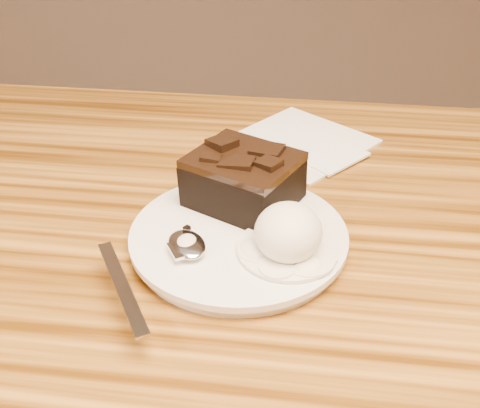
# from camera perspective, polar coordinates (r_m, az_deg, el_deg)

# --- Properties ---
(plate) EXTENTS (0.20, 0.20, 0.02)m
(plate) POSITION_cam_1_polar(r_m,az_deg,el_deg) (0.53, -0.14, -3.48)
(plate) COLOR silver
(plate) RESTS_ON dining_table
(brownie) EXTENTS (0.12, 0.12, 0.04)m
(brownie) POSITION_cam_1_polar(r_m,az_deg,el_deg) (0.55, 0.33, 2.19)
(brownie) COLOR black
(brownie) RESTS_ON plate
(ice_cream_scoop) EXTENTS (0.06, 0.06, 0.05)m
(ice_cream_scoop) POSITION_cam_1_polar(r_m,az_deg,el_deg) (0.49, 4.80, -2.79)
(ice_cream_scoop) COLOR white
(ice_cream_scoop) RESTS_ON plate
(melt_puddle) EXTENTS (0.09, 0.09, 0.00)m
(melt_puddle) POSITION_cam_1_polar(r_m,az_deg,el_deg) (0.50, 4.70, -4.54)
(melt_puddle) COLOR white
(melt_puddle) RESTS_ON plate
(spoon) EXTENTS (0.12, 0.17, 0.01)m
(spoon) POSITION_cam_1_polar(r_m,az_deg,el_deg) (0.50, -5.27, -4.15)
(spoon) COLOR silver
(spoon) RESTS_ON plate
(napkin) EXTENTS (0.20, 0.20, 0.01)m
(napkin) POSITION_cam_1_polar(r_m,az_deg,el_deg) (0.71, 5.91, 6.23)
(napkin) COLOR white
(napkin) RESTS_ON dining_table
(crumb_a) EXTENTS (0.01, 0.01, 0.00)m
(crumb_a) POSITION_cam_1_polar(r_m,az_deg,el_deg) (0.53, -5.29, -2.42)
(crumb_a) COLOR black
(crumb_a) RESTS_ON plate
(crumb_b) EXTENTS (0.01, 0.01, 0.00)m
(crumb_b) POSITION_cam_1_polar(r_m,az_deg,el_deg) (0.53, 6.40, -1.99)
(crumb_b) COLOR black
(crumb_b) RESTS_ON plate
(crumb_c) EXTENTS (0.01, 0.01, 0.00)m
(crumb_c) POSITION_cam_1_polar(r_m,az_deg,el_deg) (0.51, 4.44, -3.52)
(crumb_c) COLOR black
(crumb_c) RESTS_ON plate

